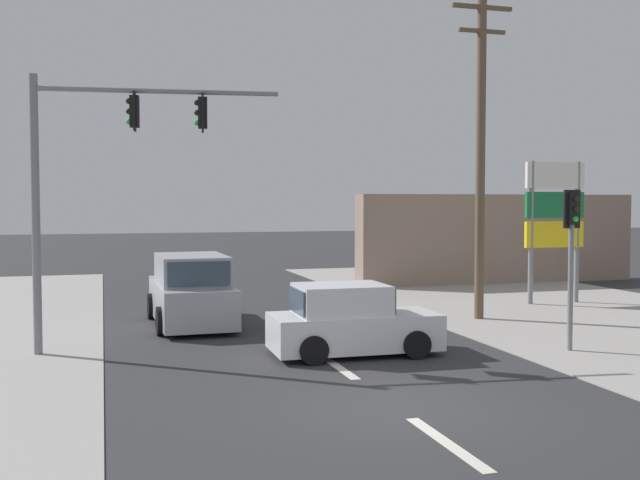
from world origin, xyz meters
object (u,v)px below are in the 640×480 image
utility_pole_midground_right (481,148)px  shopping_plaza_sign (555,212)px  pedestal_signal_right_kerb (572,242)px  hatchback_oncoming_near (351,322)px  suv_receding_far (191,292)px  traffic_signal_mast (98,162)px

utility_pole_midground_right → shopping_plaza_sign: 4.83m
pedestal_signal_right_kerb → hatchback_oncoming_near: pedestal_signal_right_kerb is taller
shopping_plaza_sign → utility_pole_midground_right: bearing=-150.1°
utility_pole_midground_right → pedestal_signal_right_kerb: 5.22m
shopping_plaza_sign → suv_receding_far: shopping_plaza_sign is taller
hatchback_oncoming_near → pedestal_signal_right_kerb: bearing=-12.1°
utility_pole_midground_right → pedestal_signal_right_kerb: utility_pole_midground_right is taller
shopping_plaza_sign → suv_receding_far: 11.98m
pedestal_signal_right_kerb → suv_receding_far: (-7.62, 5.87, -1.53)m
traffic_signal_mast → hatchback_oncoming_near: bearing=-18.1°
traffic_signal_mast → pedestal_signal_right_kerb: bearing=-15.2°
utility_pole_midground_right → suv_receding_far: 8.88m
suv_receding_far → shopping_plaza_sign: bearing=4.9°
shopping_plaza_sign → hatchback_oncoming_near: bearing=-146.6°
traffic_signal_mast → hatchback_oncoming_near: (5.18, -1.69, -3.44)m
pedestal_signal_right_kerb → suv_receding_far: bearing=142.4°
pedestal_signal_right_kerb → shopping_plaza_sign: bearing=58.9°
traffic_signal_mast → suv_receding_far: 5.10m
utility_pole_midground_right → shopping_plaza_sign: size_ratio=1.98×
pedestal_signal_right_kerb → hatchback_oncoming_near: bearing=167.9°
shopping_plaza_sign → hatchback_oncoming_near: size_ratio=1.26×
shopping_plaza_sign → suv_receding_far: (-11.76, -1.00, -2.10)m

